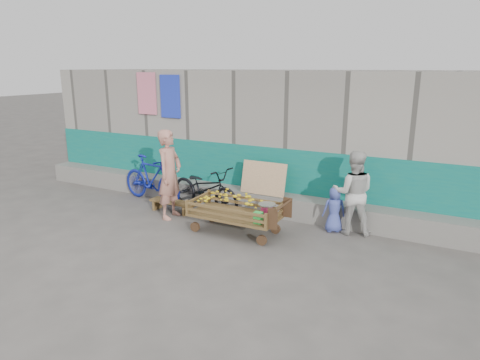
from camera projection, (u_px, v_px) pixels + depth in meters
The scene contains 9 objects.
ground at pixel (194, 249), 7.46m from camera, with size 80.00×80.00×0.00m, color #4D4B46.
building_wall at pixel (284, 134), 10.55m from camera, with size 12.00×3.50×3.00m.
banana_cart at pixel (233, 206), 8.08m from camera, with size 1.86×0.85×0.79m.
bench at pixel (172, 204), 9.34m from camera, with size 1.00×0.30×0.25m.
vendor_man at pixel (170, 174), 8.81m from camera, with size 0.68×0.45×1.86m, color #B27464.
woman at pixel (353, 193), 8.00m from camera, with size 0.78×0.60×1.60m, color beige.
child at pixel (334, 209), 8.16m from camera, with size 0.43×0.28×0.89m, color #4250A4.
bicycle_dark at pixel (205, 189), 9.34m from camera, with size 0.67×1.92×1.01m, color black.
bicycle_blue at pixel (152, 179), 9.99m from camera, with size 0.51×1.81×1.09m, color #14229B.
Camera 1 is at (3.92, -5.74, 3.09)m, focal length 32.00 mm.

